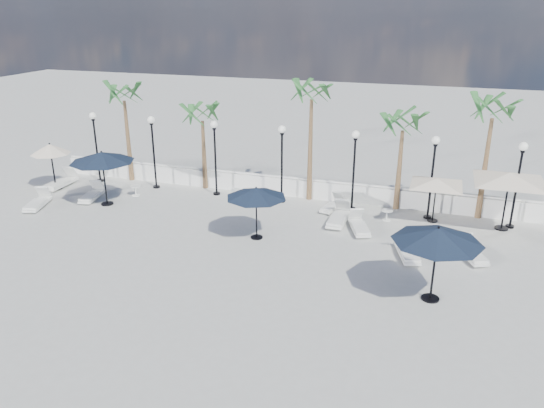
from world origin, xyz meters
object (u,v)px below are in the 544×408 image
(lounger_4, at_px, (339,217))
(parasol_navy_right, at_px, (438,236))
(lounger_0, at_px, (38,202))
(parasol_navy_left, at_px, (102,157))
(parasol_navy_mid, at_px, (256,193))
(parasol_cream_sq_b, at_px, (437,178))
(lounger_3, at_px, (332,206))
(lounger_5, at_px, (359,226))
(lounger_7, at_px, (471,252))
(lounger_1, at_px, (61,182))
(parasol_cream_small, at_px, (50,150))
(parasol_cream_sq_a, at_px, (510,173))
(lounger_6, at_px, (407,251))
(lounger_2, at_px, (92,195))

(lounger_4, height_order, parasol_navy_right, parasol_navy_right)
(lounger_0, distance_m, parasol_navy_left, 3.88)
(parasol_navy_mid, bearing_deg, parasol_cream_sq_b, 31.03)
(lounger_3, relative_size, lounger_5, 0.88)
(lounger_0, bearing_deg, lounger_7, -15.64)
(lounger_1, xyz_separation_m, parasol_cream_small, (-0.06, -0.38, 1.87))
(parasol_navy_left, bearing_deg, parasol_cream_sq_a, 8.40)
(lounger_3, relative_size, parasol_cream_sq_a, 0.32)
(lounger_5, xyz_separation_m, lounger_6, (2.18, -1.90, 0.01))
(lounger_0, xyz_separation_m, parasol_cream_sq_a, (21.11, 4.06, 2.31))
(lounger_4, bearing_deg, parasol_cream_small, -179.12)
(lounger_7, relative_size, parasol_cream_small, 0.79)
(lounger_5, relative_size, parasol_cream_sq_a, 0.36)
(lounger_0, height_order, parasol_cream_sq_a, parasol_cream_sq_a)
(lounger_3, relative_size, parasol_cream_sq_b, 0.41)
(lounger_1, distance_m, parasol_navy_left, 4.70)
(lounger_0, bearing_deg, lounger_2, 26.54)
(lounger_2, bearing_deg, lounger_6, -19.47)
(lounger_5, xyz_separation_m, parasol_cream_small, (-16.25, 0.64, 1.90))
(lounger_4, xyz_separation_m, lounger_6, (3.21, -2.54, -0.02))
(lounger_1, height_order, lounger_6, lounger_1)
(lounger_2, relative_size, parasol_cream_small, 0.81)
(lounger_2, xyz_separation_m, parasol_navy_left, (1.14, -0.37, 2.14))
(lounger_5, relative_size, lounger_7, 1.02)
(lounger_1, bearing_deg, parasol_cream_small, -101.13)
(parasol_cream_small, bearing_deg, lounger_4, -0.02)
(lounger_6, relative_size, lounger_7, 1.05)
(lounger_1, relative_size, lounger_2, 1.08)
(lounger_2, distance_m, lounger_4, 12.42)
(lounger_5, relative_size, parasol_cream_small, 0.81)
(parasol_navy_mid, bearing_deg, lounger_2, 168.81)
(lounger_0, relative_size, parasol_navy_left, 0.69)
(parasol_navy_left, relative_size, parasol_cream_sq_b, 0.70)
(parasol_navy_mid, bearing_deg, lounger_4, 42.23)
(parasol_navy_left, bearing_deg, parasol_cream_small, 163.44)
(lounger_6, xyz_separation_m, parasol_cream_small, (-18.43, 2.54, 1.89))
(lounger_4, distance_m, lounger_5, 1.21)
(lounger_0, height_order, lounger_4, lounger_4)
(lounger_3, xyz_separation_m, parasol_navy_mid, (-2.36, -4.17, 1.78))
(lounger_4, height_order, lounger_7, lounger_4)
(parasol_navy_left, xyz_separation_m, parasol_cream_sq_a, (18.17, 2.68, 0.18))
(parasol_navy_left, xyz_separation_m, parasol_cream_small, (-3.97, 1.18, -0.25))
(lounger_4, relative_size, lounger_6, 1.04)
(lounger_3, xyz_separation_m, parasol_cream_small, (-14.63, -1.49, 1.93))
(parasol_navy_right, bearing_deg, lounger_3, 124.18)
(lounger_4, bearing_deg, parasol_navy_left, -173.14)
(parasol_navy_left, height_order, parasol_navy_mid, parasol_navy_left)
(lounger_2, height_order, parasol_navy_left, parasol_navy_left)
(lounger_1, distance_m, lounger_6, 18.60)
(lounger_3, bearing_deg, parasol_cream_sq_a, 14.02)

